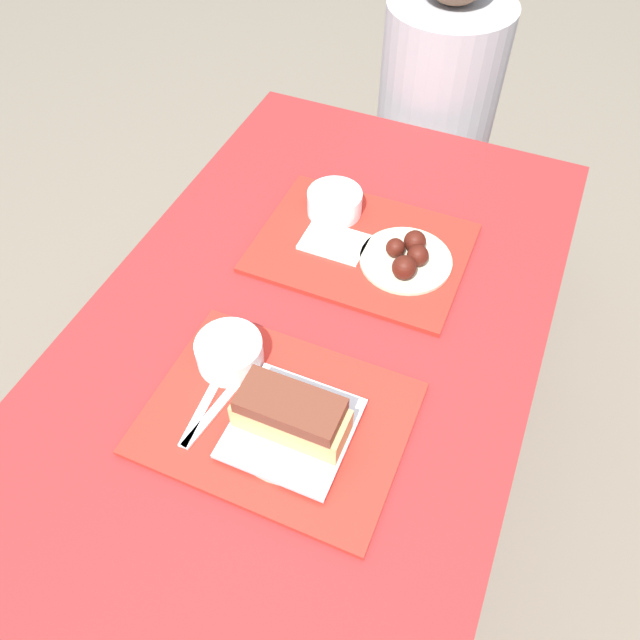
% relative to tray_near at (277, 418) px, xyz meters
% --- Properties ---
extents(ground_plane, '(12.00, 12.00, 0.00)m').
position_rel_tray_near_xyz_m(ground_plane, '(-0.03, 0.23, -0.73)').
color(ground_plane, '#706656').
extents(picnic_table, '(0.86, 1.41, 0.73)m').
position_rel_tray_near_xyz_m(picnic_table, '(-0.03, 0.23, -0.10)').
color(picnic_table, maroon).
rests_on(picnic_table, ground_plane).
extents(picnic_bench_far, '(0.82, 0.28, 0.47)m').
position_rel_tray_near_xyz_m(picnic_bench_far, '(-0.03, 1.15, -0.34)').
color(picnic_bench_far, maroon).
rests_on(picnic_bench_far, ground_plane).
extents(tray_near, '(0.44, 0.33, 0.01)m').
position_rel_tray_near_xyz_m(tray_near, '(0.00, 0.00, 0.00)').
color(tray_near, red).
rests_on(tray_near, picnic_table).
extents(tray_far, '(0.44, 0.33, 0.01)m').
position_rel_tray_near_xyz_m(tray_far, '(-0.01, 0.45, 0.00)').
color(tray_far, red).
rests_on(tray_far, picnic_table).
extents(bowl_coleslaw_near, '(0.12, 0.12, 0.05)m').
position_rel_tray_near_xyz_m(bowl_coleslaw_near, '(-0.13, 0.07, 0.04)').
color(bowl_coleslaw_near, white).
rests_on(bowl_coleslaw_near, tray_near).
extents(brisket_sandwich_plate, '(0.20, 0.20, 0.10)m').
position_rel_tray_near_xyz_m(brisket_sandwich_plate, '(0.04, -0.02, 0.05)').
color(brisket_sandwich_plate, beige).
rests_on(brisket_sandwich_plate, tray_near).
extents(plastic_fork_near, '(0.03, 0.17, 0.00)m').
position_rel_tray_near_xyz_m(plastic_fork_near, '(-0.12, -0.03, 0.01)').
color(plastic_fork_near, white).
rests_on(plastic_fork_near, tray_near).
extents(plastic_knife_near, '(0.04, 0.17, 0.00)m').
position_rel_tray_near_xyz_m(plastic_knife_near, '(-0.10, -0.03, 0.01)').
color(plastic_knife_near, white).
rests_on(plastic_knife_near, tray_near).
extents(condiment_packet, '(0.04, 0.03, 0.01)m').
position_rel_tray_near_xyz_m(condiment_packet, '(-0.02, 0.07, 0.01)').
color(condiment_packet, '#3F3F47').
rests_on(condiment_packet, tray_near).
extents(bowl_coleslaw_far, '(0.12, 0.12, 0.05)m').
position_rel_tray_near_xyz_m(bowl_coleslaw_far, '(-0.11, 0.52, 0.04)').
color(bowl_coleslaw_far, white).
rests_on(bowl_coleslaw_far, tray_far).
extents(wings_plate_far, '(0.19, 0.19, 0.06)m').
position_rel_tray_near_xyz_m(wings_plate_far, '(0.09, 0.43, 0.03)').
color(wings_plate_far, beige).
rests_on(wings_plate_far, tray_far).
extents(napkin_far, '(0.14, 0.10, 0.01)m').
position_rel_tray_near_xyz_m(napkin_far, '(-0.07, 0.43, 0.01)').
color(napkin_far, white).
rests_on(napkin_far, tray_far).
extents(person_seated_across, '(0.34, 0.34, 0.66)m').
position_rel_tray_near_xyz_m(person_seated_across, '(-0.04, 1.15, 0.01)').
color(person_seated_across, '#9E9EA3').
rests_on(person_seated_across, picnic_bench_far).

